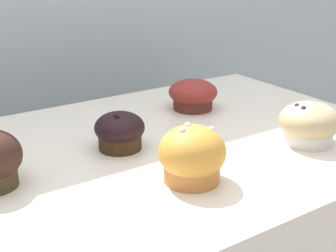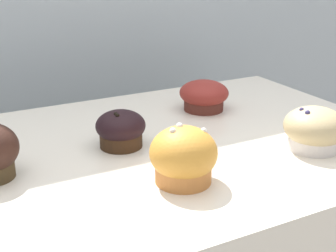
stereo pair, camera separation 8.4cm
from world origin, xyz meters
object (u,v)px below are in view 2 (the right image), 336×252
at_px(muffin_front_right, 121,129).
at_px(muffin_front_left, 204,96).
at_px(muffin_back_left, 183,157).
at_px(muffin_front_center, 315,129).

bearing_deg(muffin_front_right, muffin_front_left, 23.96).
height_order(muffin_back_left, muffin_front_left, muffin_back_left).
bearing_deg(muffin_back_left, muffin_front_left, 53.12).
bearing_deg(muffin_back_left, muffin_front_right, 100.59).
relative_size(muffin_front_center, muffin_front_right, 1.22).
distance_m(muffin_front_center, muffin_front_left, 0.29).
xyz_separation_m(muffin_back_left, muffin_front_left, (0.21, 0.29, -0.01)).
relative_size(muffin_front_center, muffin_front_left, 1.01).
xyz_separation_m(muffin_front_left, muffin_front_right, (-0.25, -0.11, 0.00)).
bearing_deg(muffin_front_center, muffin_back_left, -179.50).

